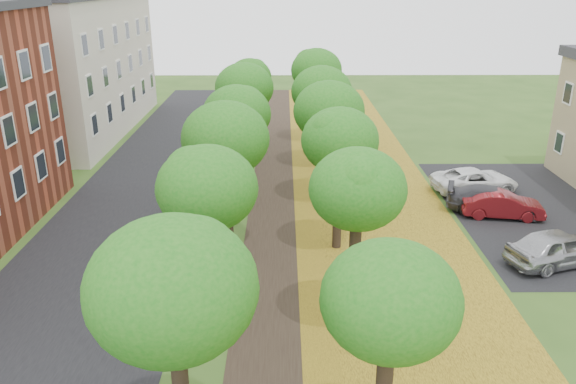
{
  "coord_description": "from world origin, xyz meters",
  "views": [
    {
      "loc": [
        0.25,
        -10.73,
        11.32
      ],
      "look_at": [
        0.42,
        12.38,
        2.5
      ],
      "focal_mm": 35.0,
      "sensor_mm": 36.0,
      "label": 1
    }
  ],
  "objects_px": {
    "car_silver": "(558,248)",
    "car_white": "(475,180)",
    "car_grey": "(494,200)",
    "car_red": "(502,205)"
  },
  "relations": [
    {
      "from": "car_grey",
      "to": "car_white",
      "type": "xyz_separation_m",
      "value": [
        0.0,
        3.07,
        -0.01
      ]
    },
    {
      "from": "car_silver",
      "to": "car_white",
      "type": "bearing_deg",
      "value": -13.28
    },
    {
      "from": "car_silver",
      "to": "car_grey",
      "type": "distance_m",
      "value": 5.63
    },
    {
      "from": "car_silver",
      "to": "car_grey",
      "type": "relative_size",
      "value": 0.97
    },
    {
      "from": "car_silver",
      "to": "car_red",
      "type": "distance_m",
      "value": 5.07
    },
    {
      "from": "car_silver",
      "to": "car_grey",
      "type": "bearing_deg",
      "value": -10.59
    },
    {
      "from": "car_white",
      "to": "car_silver",
      "type": "bearing_deg",
      "value": 175.55
    },
    {
      "from": "car_grey",
      "to": "car_white",
      "type": "bearing_deg",
      "value": 17.34
    },
    {
      "from": "car_red",
      "to": "car_silver",
      "type": "bearing_deg",
      "value": -165.92
    },
    {
      "from": "car_silver",
      "to": "car_grey",
      "type": "height_order",
      "value": "car_silver"
    }
  ]
}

